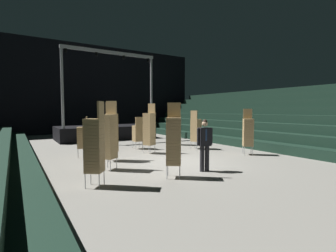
# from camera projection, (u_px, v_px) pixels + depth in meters

# --- Properties ---
(ground_plane) EXTENTS (22.00, 30.00, 0.10)m
(ground_plane) POSITION_uv_depth(u_px,v_px,m) (178.00, 163.00, 10.05)
(ground_plane) COLOR gray
(arena_end_wall) EXTENTS (22.00, 0.30, 8.00)m
(arena_end_wall) POSITION_uv_depth(u_px,v_px,m) (85.00, 89.00, 22.50)
(arena_end_wall) COLOR black
(arena_end_wall) RESTS_ON ground_plane
(bleacher_bank_right) EXTENTS (6.00, 24.00, 3.60)m
(bleacher_bank_right) POSITION_uv_depth(u_px,v_px,m) (278.00, 115.00, 15.00)
(bleacher_bank_right) COLOR black
(bleacher_bank_right) RESTS_ON ground_plane
(stage_riser) EXTENTS (6.60, 3.18, 6.00)m
(stage_riser) POSITION_uv_depth(u_px,v_px,m) (106.00, 131.00, 17.91)
(stage_riser) COLOR black
(stage_riser) RESTS_ON ground_plane
(man_with_tie) EXTENTS (0.57, 0.33, 1.76)m
(man_with_tie) POSITION_uv_depth(u_px,v_px,m) (205.00, 142.00, 8.36)
(man_with_tie) COLOR black
(man_with_tie) RESTS_ON ground_plane
(chair_stack_front_left) EXTENTS (0.61, 0.61, 2.39)m
(chair_stack_front_left) POSITION_uv_depth(u_px,v_px,m) (109.00, 136.00, 8.55)
(chair_stack_front_left) COLOR #B2B5BA
(chair_stack_front_left) RESTS_ON ground_plane
(chair_stack_front_right) EXTENTS (0.61, 0.61, 2.31)m
(chair_stack_front_right) POSITION_uv_depth(u_px,v_px,m) (176.00, 126.00, 14.76)
(chair_stack_front_right) COLOR #B2B5BA
(chair_stack_front_right) RESTS_ON ground_plane
(chair_stack_mid_left) EXTENTS (0.45, 0.45, 1.71)m
(chair_stack_mid_left) POSITION_uv_depth(u_px,v_px,m) (138.00, 133.00, 13.28)
(chair_stack_mid_left) COLOR #B2B5BA
(chair_stack_mid_left) RESTS_ON ground_plane
(chair_stack_mid_right) EXTENTS (0.55, 0.55, 2.05)m
(chair_stack_mid_right) POSITION_uv_depth(u_px,v_px,m) (196.00, 130.00, 13.25)
(chair_stack_mid_right) COLOR #B2B5BA
(chair_stack_mid_right) RESTS_ON ground_plane
(chair_stack_mid_centre) EXTENTS (0.51, 0.51, 2.39)m
(chair_stack_mid_centre) POSITION_uv_depth(u_px,v_px,m) (112.00, 132.00, 10.10)
(chair_stack_mid_centre) COLOR #B2B5BA
(chair_stack_mid_centre) RESTS_ON ground_plane
(chair_stack_rear_left) EXTENTS (0.61, 0.61, 2.31)m
(chair_stack_rear_left) POSITION_uv_depth(u_px,v_px,m) (174.00, 140.00, 7.57)
(chair_stack_rear_left) COLOR #B2B5BA
(chair_stack_rear_left) RESTS_ON ground_plane
(chair_stack_rear_right) EXTENTS (0.62, 0.62, 2.31)m
(chair_stack_rear_right) POSITION_uv_depth(u_px,v_px,m) (94.00, 144.00, 6.65)
(chair_stack_rear_right) COLOR #B2B5BA
(chair_stack_rear_right) RESTS_ON ground_plane
(chair_stack_rear_centre) EXTENTS (0.58, 0.58, 2.39)m
(chair_stack_rear_centre) POSITION_uv_depth(u_px,v_px,m) (149.00, 128.00, 11.87)
(chair_stack_rear_centre) COLOR #B2B5BA
(chair_stack_rear_centre) RESTS_ON ground_plane
(chair_stack_aisle_left) EXTENTS (0.62, 0.62, 2.14)m
(chair_stack_aisle_left) POSITION_uv_depth(u_px,v_px,m) (248.00, 132.00, 11.50)
(chair_stack_aisle_left) COLOR #B2B5BA
(chair_stack_aisle_left) RESTS_ON ground_plane
(chair_stack_aisle_right) EXTENTS (0.53, 0.53, 1.79)m
(chair_stack_aisle_right) POSITION_uv_depth(u_px,v_px,m) (83.00, 137.00, 10.86)
(chair_stack_aisle_right) COLOR #B2B5BA
(chair_stack_aisle_right) RESTS_ON ground_plane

